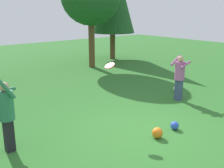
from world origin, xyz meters
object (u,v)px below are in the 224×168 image
object	(u,v)px
ball_blue	(175,125)
ball_white	(176,89)
person_thrower	(6,111)
ball_orange	(157,133)
person_catcher	(180,74)
frisbee	(110,66)

from	to	relation	value
ball_blue	ball_white	xyz separation A→B (m)	(2.85, 2.15, 0.00)
person_thrower	ball_blue	bearing A→B (deg)	-16.43
ball_white	ball_orange	bearing A→B (deg)	-148.59
person_catcher	ball_orange	xyz separation A→B (m)	(-2.83, -1.52, -0.79)
ball_orange	ball_blue	distance (m)	0.73
frisbee	ball_orange	xyz separation A→B (m)	(0.40, -1.36, -1.53)
person_catcher	ball_orange	world-z (taller)	person_catcher
ball_blue	ball_orange	bearing A→B (deg)	-176.89
person_thrower	person_catcher	xyz separation A→B (m)	(5.86, -0.19, -0.03)
person_thrower	frisbee	world-z (taller)	person_thrower
person_thrower	frisbee	distance (m)	2.75
ball_white	frisbee	bearing A→B (deg)	-168.29
person_thrower	frisbee	size ratio (longest dim) A/B	6.33
person_thrower	ball_orange	xyz separation A→B (m)	(3.03, -1.70, -0.82)
person_catcher	ball_white	distance (m)	1.29
person_catcher	person_thrower	bearing A→B (deg)	-4.59
frisbee	ball_white	xyz separation A→B (m)	(3.99, 0.83, -1.56)
frisbee	person_catcher	bearing A→B (deg)	2.76
frisbee	ball_white	world-z (taller)	frisbee
frisbee	ball_blue	distance (m)	2.34
person_thrower	person_catcher	size ratio (longest dim) A/B	1.13
person_thrower	ball_white	xyz separation A→B (m)	(6.62, 0.48, -0.84)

